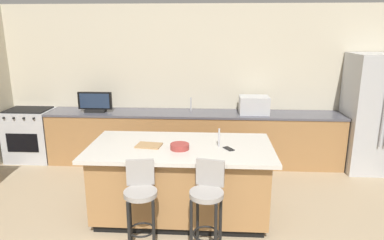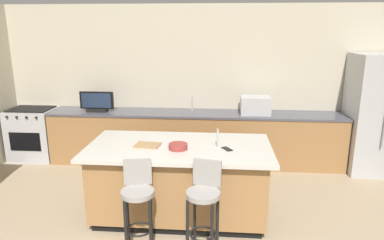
{
  "view_description": "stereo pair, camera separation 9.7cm",
  "coord_description": "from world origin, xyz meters",
  "px_view_note": "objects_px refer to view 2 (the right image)",
  "views": [
    {
      "loc": [
        0.29,
        -1.96,
        2.26
      ],
      "look_at": [
        0.01,
        2.76,
        1.02
      ],
      "focal_mm": 32.65,
      "sensor_mm": 36.0,
      "label": 1
    },
    {
      "loc": [
        0.39,
        -1.95,
        2.26
      ],
      "look_at": [
        0.01,
        2.76,
        1.02
      ],
      "focal_mm": 32.65,
      "sensor_mm": 36.0,
      "label": 2
    }
  ],
  "objects_px": {
    "microwave": "(255,105)",
    "fruit_bowl": "(178,146)",
    "kitchen_island": "(179,180)",
    "bar_stool_left": "(138,198)",
    "bar_stool_right": "(204,201)",
    "cell_phone": "(227,149)",
    "range_oven": "(34,134)",
    "cutting_board": "(148,145)",
    "refrigerator": "(376,114)",
    "tv_monitor": "(97,102)"
  },
  "relations": [
    {
      "from": "kitchen_island",
      "to": "refrigerator",
      "type": "distance_m",
      "value": 3.42
    },
    {
      "from": "bar_stool_right",
      "to": "cutting_board",
      "type": "xyz_separation_m",
      "value": [
        -0.71,
        0.72,
        0.32
      ]
    },
    {
      "from": "refrigerator",
      "to": "bar_stool_right",
      "type": "distance_m",
      "value": 3.58
    },
    {
      "from": "range_oven",
      "to": "kitchen_island",
      "type": "bearing_deg",
      "value": -32.15
    },
    {
      "from": "fruit_bowl",
      "to": "bar_stool_right",
      "type": "bearing_deg",
      "value": -62.22
    },
    {
      "from": "kitchen_island",
      "to": "bar_stool_left",
      "type": "relative_size",
      "value": 2.28
    },
    {
      "from": "tv_monitor",
      "to": "cutting_board",
      "type": "relative_size",
      "value": 1.98
    },
    {
      "from": "kitchen_island",
      "to": "refrigerator",
      "type": "relative_size",
      "value": 1.15
    },
    {
      "from": "refrigerator",
      "to": "cell_phone",
      "type": "bearing_deg",
      "value": -143.44
    },
    {
      "from": "tv_monitor",
      "to": "bar_stool_right",
      "type": "relative_size",
      "value": 0.57
    },
    {
      "from": "bar_stool_right",
      "to": "fruit_bowl",
      "type": "bearing_deg",
      "value": 130.02
    },
    {
      "from": "range_oven",
      "to": "tv_monitor",
      "type": "xyz_separation_m",
      "value": [
        1.21,
        -0.05,
        0.59
      ]
    },
    {
      "from": "microwave",
      "to": "bar_stool_right",
      "type": "height_order",
      "value": "microwave"
    },
    {
      "from": "fruit_bowl",
      "to": "cutting_board",
      "type": "relative_size",
      "value": 0.76
    },
    {
      "from": "tv_monitor",
      "to": "microwave",
      "type": "bearing_deg",
      "value": 1.12
    },
    {
      "from": "cell_phone",
      "to": "fruit_bowl",
      "type": "bearing_deg",
      "value": 152.2
    },
    {
      "from": "cell_phone",
      "to": "bar_stool_right",
      "type": "bearing_deg",
      "value": -141.01
    },
    {
      "from": "cell_phone",
      "to": "bar_stool_left",
      "type": "bearing_deg",
      "value": -177.65
    },
    {
      "from": "cell_phone",
      "to": "cutting_board",
      "type": "height_order",
      "value": "cutting_board"
    },
    {
      "from": "fruit_bowl",
      "to": "cell_phone",
      "type": "bearing_deg",
      "value": 4.18
    },
    {
      "from": "kitchen_island",
      "to": "cutting_board",
      "type": "bearing_deg",
      "value": -174.72
    },
    {
      "from": "kitchen_island",
      "to": "fruit_bowl",
      "type": "relative_size",
      "value": 9.96
    },
    {
      "from": "bar_stool_left",
      "to": "fruit_bowl",
      "type": "bearing_deg",
      "value": 49.11
    },
    {
      "from": "bar_stool_right",
      "to": "fruit_bowl",
      "type": "height_order",
      "value": "bar_stool_right"
    },
    {
      "from": "microwave",
      "to": "fruit_bowl",
      "type": "distance_m",
      "value": 2.16
    },
    {
      "from": "microwave",
      "to": "cutting_board",
      "type": "distance_m",
      "value": 2.3
    },
    {
      "from": "range_oven",
      "to": "microwave",
      "type": "distance_m",
      "value": 3.9
    },
    {
      "from": "microwave",
      "to": "tv_monitor",
      "type": "xyz_separation_m",
      "value": [
        -2.65,
        -0.05,
        0.01
      ]
    },
    {
      "from": "range_oven",
      "to": "bar_stool_right",
      "type": "distance_m",
      "value": 4.02
    },
    {
      "from": "kitchen_island",
      "to": "refrigerator",
      "type": "bearing_deg",
      "value": 29.76
    },
    {
      "from": "refrigerator",
      "to": "fruit_bowl",
      "type": "relative_size",
      "value": 8.63
    },
    {
      "from": "kitchen_island",
      "to": "bar_stool_right",
      "type": "bearing_deg",
      "value": -66.03
    },
    {
      "from": "kitchen_island",
      "to": "tv_monitor",
      "type": "xyz_separation_m",
      "value": [
        -1.6,
        1.71,
        0.58
      ]
    },
    {
      "from": "range_oven",
      "to": "cutting_board",
      "type": "bearing_deg",
      "value": -36.48
    },
    {
      "from": "microwave",
      "to": "cutting_board",
      "type": "bearing_deg",
      "value": -128.42
    },
    {
      "from": "refrigerator",
      "to": "bar_stool_right",
      "type": "height_order",
      "value": "refrigerator"
    },
    {
      "from": "bar_stool_left",
      "to": "bar_stool_right",
      "type": "relative_size",
      "value": 0.96
    },
    {
      "from": "microwave",
      "to": "cutting_board",
      "type": "relative_size",
      "value": 1.67
    },
    {
      "from": "fruit_bowl",
      "to": "cutting_board",
      "type": "xyz_separation_m",
      "value": [
        -0.38,
        0.09,
        -0.02
      ]
    },
    {
      "from": "cutting_board",
      "to": "cell_phone",
      "type": "bearing_deg",
      "value": -2.76
    },
    {
      "from": "refrigerator",
      "to": "bar_stool_left",
      "type": "xyz_separation_m",
      "value": [
        -3.29,
        -2.38,
        -0.37
      ]
    },
    {
      "from": "refrigerator",
      "to": "range_oven",
      "type": "height_order",
      "value": "refrigerator"
    },
    {
      "from": "refrigerator",
      "to": "tv_monitor",
      "type": "xyz_separation_m",
      "value": [
        -4.54,
        0.03,
        0.1
      ]
    },
    {
      "from": "kitchen_island",
      "to": "tv_monitor",
      "type": "height_order",
      "value": "tv_monitor"
    },
    {
      "from": "bar_stool_left",
      "to": "cell_phone",
      "type": "distance_m",
      "value": 1.16
    },
    {
      "from": "fruit_bowl",
      "to": "cutting_board",
      "type": "bearing_deg",
      "value": 167.03
    },
    {
      "from": "microwave",
      "to": "fruit_bowl",
      "type": "relative_size",
      "value": 2.19
    },
    {
      "from": "range_oven",
      "to": "bar_stool_left",
      "type": "xyz_separation_m",
      "value": [
        2.46,
        -2.47,
        0.12
      ]
    },
    {
      "from": "bar_stool_left",
      "to": "refrigerator",
      "type": "bearing_deg",
      "value": 25.95
    },
    {
      "from": "bar_stool_left",
      "to": "tv_monitor",
      "type": "bearing_deg",
      "value": 107.41
    }
  ]
}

